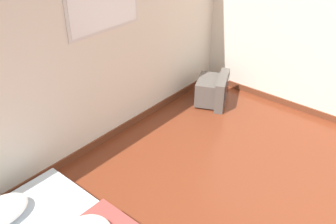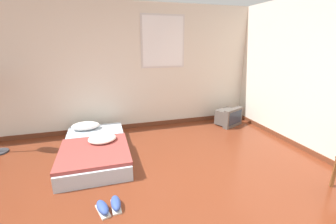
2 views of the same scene
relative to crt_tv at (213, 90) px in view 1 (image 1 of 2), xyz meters
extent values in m
cube|color=silver|center=(-2.21, 0.50, 1.10)|extent=(7.98, 0.06, 2.60)
cube|color=brown|center=(-2.21, 0.46, -0.15)|extent=(7.98, 0.02, 0.09)
cube|color=#56514C|center=(-0.03, 0.07, -0.01)|extent=(0.55, 0.45, 0.33)
cube|color=#56514C|center=(0.05, -0.11, 0.01)|extent=(0.58, 0.35, 0.41)
cube|color=#283342|center=(0.08, -0.16, 0.02)|extent=(0.44, 0.21, 0.30)
camera|label=1|loc=(-3.87, -2.43, 2.42)|focal=40.00mm
camera|label=2|loc=(-2.74, -4.27, 1.61)|focal=24.00mm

